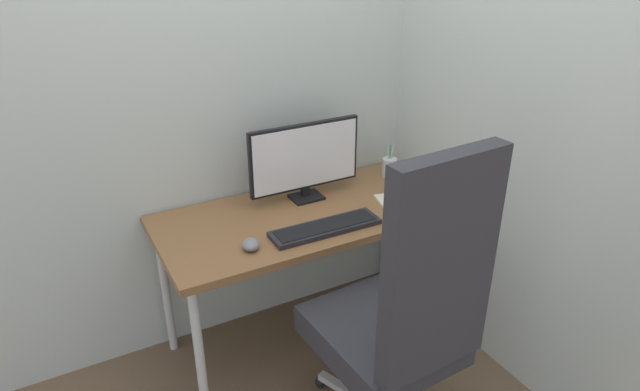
{
  "coord_description": "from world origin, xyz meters",
  "views": [
    {
      "loc": [
        -0.99,
        -1.9,
        1.82
      ],
      "look_at": [
        0.01,
        -0.06,
        0.8
      ],
      "focal_mm": 31.0,
      "sensor_mm": 36.0,
      "label": 1
    }
  ],
  "objects_px": {
    "keyboard": "(325,228)",
    "notebook": "(396,206)",
    "monitor": "(305,158)",
    "office_chair": "(403,314)",
    "pen_holder": "(389,167)",
    "mouse": "(251,244)"
  },
  "relations": [
    {
      "from": "pen_holder",
      "to": "notebook",
      "type": "distance_m",
      "value": 0.35
    },
    {
      "from": "monitor",
      "to": "keyboard",
      "type": "relative_size",
      "value": 1.13
    },
    {
      "from": "monitor",
      "to": "notebook",
      "type": "xyz_separation_m",
      "value": [
        0.31,
        -0.28,
        -0.19
      ]
    },
    {
      "from": "office_chair",
      "to": "keyboard",
      "type": "relative_size",
      "value": 2.68
    },
    {
      "from": "notebook",
      "to": "office_chair",
      "type": "bearing_deg",
      "value": -108.99
    },
    {
      "from": "keyboard",
      "to": "mouse",
      "type": "bearing_deg",
      "value": 179.07
    },
    {
      "from": "monitor",
      "to": "keyboard",
      "type": "xyz_separation_m",
      "value": [
        -0.07,
        -0.31,
        -0.18
      ]
    },
    {
      "from": "keyboard",
      "to": "notebook",
      "type": "bearing_deg",
      "value": 5.2
    },
    {
      "from": "office_chair",
      "to": "monitor",
      "type": "distance_m",
      "value": 0.87
    },
    {
      "from": "office_chair",
      "to": "mouse",
      "type": "xyz_separation_m",
      "value": [
        -0.35,
        0.52,
        0.11
      ]
    },
    {
      "from": "keyboard",
      "to": "monitor",
      "type": "bearing_deg",
      "value": 77.66
    },
    {
      "from": "monitor",
      "to": "pen_holder",
      "type": "relative_size",
      "value": 3.15
    },
    {
      "from": "mouse",
      "to": "notebook",
      "type": "xyz_separation_m",
      "value": [
        0.7,
        0.03,
        -0.02
      ]
    },
    {
      "from": "monitor",
      "to": "pen_holder",
      "type": "height_order",
      "value": "monitor"
    },
    {
      "from": "office_chair",
      "to": "notebook",
      "type": "height_order",
      "value": "office_chair"
    },
    {
      "from": "keyboard",
      "to": "notebook",
      "type": "height_order",
      "value": "keyboard"
    },
    {
      "from": "monitor",
      "to": "mouse",
      "type": "xyz_separation_m",
      "value": [
        -0.39,
        -0.31,
        -0.17
      ]
    },
    {
      "from": "pen_holder",
      "to": "keyboard",
      "type": "bearing_deg",
      "value": -148.86
    },
    {
      "from": "monitor",
      "to": "pen_holder",
      "type": "distance_m",
      "value": 0.5
    },
    {
      "from": "monitor",
      "to": "keyboard",
      "type": "height_order",
      "value": "monitor"
    },
    {
      "from": "office_chair",
      "to": "mouse",
      "type": "distance_m",
      "value": 0.63
    },
    {
      "from": "mouse",
      "to": "keyboard",
      "type": "bearing_deg",
      "value": 15.07
    }
  ]
}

